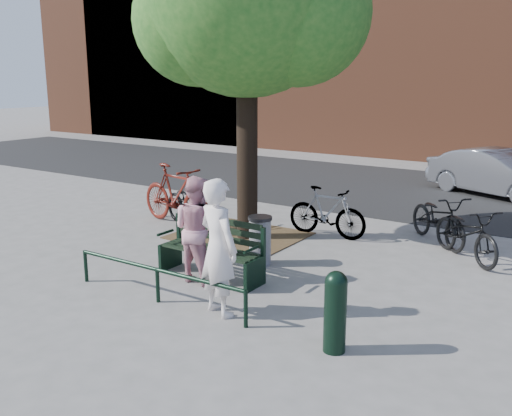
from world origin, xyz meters
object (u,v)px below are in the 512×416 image
Objects in this scene: bicycle_c at (439,218)px; litter_bin at (260,240)px; person_left at (218,247)px; person_right at (197,229)px; park_bench at (213,247)px; bollard at (335,309)px; parked_car at (498,173)px.

litter_bin is at bearing -172.94° from bicycle_c.
person_left reaches higher than person_right.
park_bench is 1.53m from person_left.
bollard reaches higher than litter_bin.
bollard is 3.24m from litter_bin.
bicycle_c is at bearing -89.62° from person_left.
parked_car reaches higher than bicycle_c.
person_right reaches higher than bollard.
litter_bin is 0.45× the size of bicycle_c.
park_bench is at bearing 155.52° from bollard.
parked_car is at bearing 74.97° from litter_bin.
park_bench reaches higher than bicycle_c.
bicycle_c is (1.48, 4.90, -0.44)m from person_left.
person_left reaches higher than litter_bin.
person_right is at bearing -171.98° from parked_car.
parked_car reaches higher than litter_bin.
bollard is at bearing -166.96° from person_left.
parked_car is at bearing -101.92° from person_right.
person_right is 4.81m from bicycle_c.
person_left is 1.00× the size of bicycle_c.
person_right is 1.69× the size of bollard.
parked_car reaches higher than bollard.
park_bench is at bearing -105.32° from person_right.
park_bench is 0.45m from person_right.
bicycle_c is at bearing -118.32° from person_right.
park_bench is 2.10× the size of litter_bin.
park_bench is 2.98m from bollard.
park_bench is 9.33m from parked_car.
bollard is (2.81, -0.96, -0.30)m from person_right.
park_bench is 0.94× the size of bicycle_c.
litter_bin is at bearing -104.41° from person_right.
bicycle_c is (-0.28, 5.03, -0.04)m from bollard.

